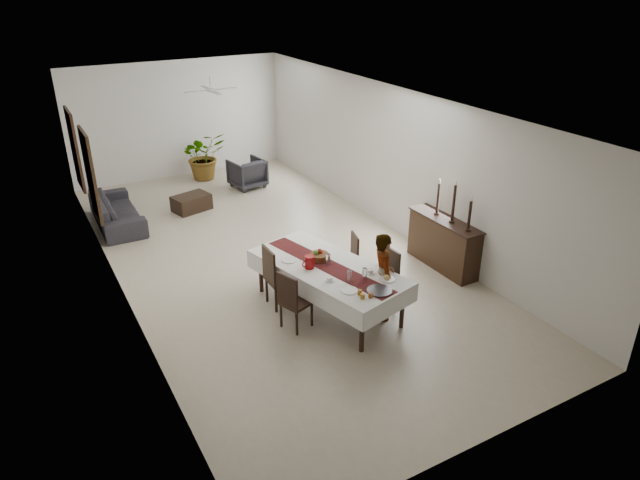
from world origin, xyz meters
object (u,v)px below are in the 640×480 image
(dining_table_top, at_px, (328,268))
(red_pitcher, at_px, (309,262))
(woman, at_px, (383,276))
(sideboard_body, at_px, (443,244))
(sofa, at_px, (117,211))

(dining_table_top, bearing_deg, red_pitcher, 149.04)
(woman, bearing_deg, sideboard_body, -48.59)
(red_pitcher, height_order, sofa, red_pitcher)
(red_pitcher, bearing_deg, sideboard_body, 2.62)
(sideboard_body, bearing_deg, sofa, 134.32)
(sofa, bearing_deg, dining_table_top, -155.43)
(red_pitcher, xyz_separation_m, sideboard_body, (3.07, 0.14, -0.45))
(dining_table_top, height_order, woman, woman)
(sideboard_body, bearing_deg, dining_table_top, -175.15)
(woman, distance_m, sofa, 6.97)
(red_pitcher, height_order, sideboard_body, red_pitcher)
(woman, xyz_separation_m, sofa, (-3.11, 6.22, -0.44))
(dining_table_top, distance_m, sofa, 6.09)
(woman, distance_m, sideboard_body, 2.29)
(sideboard_body, relative_size, sofa, 0.72)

